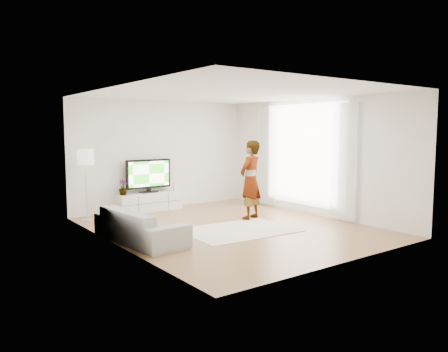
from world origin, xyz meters
TOP-DOWN VIEW (x-y plane):
  - floor at (0.00, 0.00)m, footprint 6.00×6.00m
  - ceiling at (0.00, 0.00)m, footprint 6.00×6.00m
  - wall_left at (-2.50, 0.00)m, footprint 0.02×6.00m
  - wall_right at (2.50, 0.00)m, footprint 0.02×6.00m
  - wall_back at (0.00, 3.00)m, footprint 5.00×0.02m
  - wall_front at (0.00, -3.00)m, footprint 5.00×0.02m
  - window at (2.48, 0.30)m, footprint 0.01×2.60m
  - curtain_near at (2.40, -1.00)m, footprint 0.04×0.70m
  - curtain_far at (2.40, 1.60)m, footprint 0.04×0.70m
  - media_console at (-0.51, 2.76)m, footprint 1.67×0.47m
  - television at (-0.51, 2.79)m, footprint 1.22×0.24m
  - game_console at (0.22, 2.76)m, footprint 0.07×0.15m
  - potted_plant at (-1.22, 2.77)m, footprint 0.25×0.25m
  - rug at (-0.03, -0.31)m, footprint 2.30×1.73m
  - player at (0.89, 0.43)m, footprint 0.76×0.62m
  - sofa at (-2.04, 0.07)m, footprint 1.02×2.18m
  - floor_lamp at (-2.20, 2.51)m, footprint 0.36×0.36m

SIDE VIEW (x-z plane):
  - floor at x=0.00m, z-range 0.00..0.00m
  - rug at x=-0.03m, z-range 0.00..0.01m
  - media_console at x=-0.51m, z-range 0.00..0.47m
  - sofa at x=-2.04m, z-range 0.00..0.62m
  - game_console at x=0.22m, z-range 0.47..0.67m
  - potted_plant at x=-1.22m, z-range 0.47..0.84m
  - player at x=0.89m, z-range 0.01..1.82m
  - television at x=-0.51m, z-range 0.50..1.35m
  - curtain_near at x=2.40m, z-range 0.05..2.65m
  - curtain_far at x=2.40m, z-range 0.05..2.65m
  - floor_lamp at x=-2.20m, z-range 0.56..2.19m
  - wall_left at x=-2.50m, z-range 0.00..2.80m
  - wall_right at x=2.50m, z-range 0.00..2.80m
  - wall_back at x=0.00m, z-range 0.00..2.80m
  - wall_front at x=0.00m, z-range 0.00..2.80m
  - window at x=2.48m, z-range 0.20..2.70m
  - ceiling at x=0.00m, z-range 2.80..2.80m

